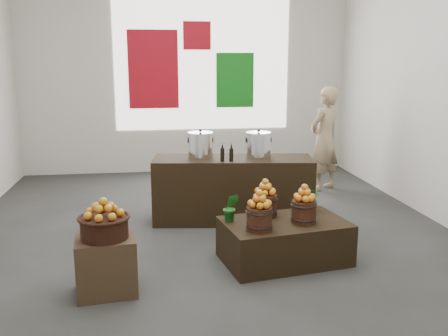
{
  "coord_description": "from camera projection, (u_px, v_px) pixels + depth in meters",
  "views": [
    {
      "loc": [
        -0.64,
        -5.81,
        2.07
      ],
      "look_at": [
        0.14,
        -0.4,
        0.88
      ],
      "focal_mm": 40.0,
      "sensor_mm": 36.0,
      "label": 1
    }
  ],
  "objects": [
    {
      "name": "apples_in_bucket_front_right",
      "position": [
        304.0,
        193.0,
        5.06
      ],
      "size": [
        0.19,
        0.19,
        0.17
      ],
      "primitive_type": null,
      "color": "#AE050E",
      "rests_on": "apple_bucket_front_right"
    },
    {
      "name": "wicker_basket",
      "position": [
        104.0,
        228.0,
        4.41
      ],
      "size": [
        0.42,
        0.42,
        0.19
      ],
      "primitive_type": "cylinder",
      "color": "black",
      "rests_on": "crate"
    },
    {
      "name": "deco_red_upper",
      "position": [
        197.0,
        36.0,
        9.0
      ],
      "size": [
        0.5,
        0.04,
        0.5
      ],
      "primitive_type": "cube",
      "color": "maroon",
      "rests_on": "back_wall"
    },
    {
      "name": "apples_in_bucket_front_left",
      "position": [
        259.0,
        199.0,
        4.83
      ],
      "size": [
        0.19,
        0.19,
        0.17
      ],
      "primitive_type": null,
      "color": "#AE050E",
      "rests_on": "apple_bucket_front_left"
    },
    {
      "name": "oil_cruets",
      "position": [
        234.0,
        152.0,
        6.19
      ],
      "size": [
        0.15,
        0.07,
        0.23
      ],
      "primitive_type": null,
      "rotation": [
        0.0,
        0.0,
        -0.13
      ],
      "color": "black",
      "rests_on": "counter"
    },
    {
      "name": "crate",
      "position": [
        106.0,
        265.0,
        4.48
      ],
      "size": [
        0.57,
        0.49,
        0.52
      ],
      "primitive_type": "cube",
      "rotation": [
        0.0,
        0.0,
        0.11
      ],
      "color": "#452F20",
      "rests_on": "ground"
    },
    {
      "name": "apple_bucket_rear",
      "position": [
        265.0,
        205.0,
        5.32
      ],
      "size": [
        0.25,
        0.25,
        0.23
      ],
      "primitive_type": "cylinder",
      "color": "#3B1E10",
      "rests_on": "display_table"
    },
    {
      "name": "deco_green_right",
      "position": [
        235.0,
        80.0,
        9.27
      ],
      "size": [
        0.7,
        0.04,
        1.0
      ],
      "primitive_type": "cube",
      "color": "#106814",
      "rests_on": "back_wall"
    },
    {
      "name": "display_table",
      "position": [
        284.0,
        241.0,
        5.21
      ],
      "size": [
        1.38,
        0.98,
        0.44
      ],
      "primitive_type": "cube",
      "rotation": [
        0.0,
        0.0,
        0.17
      ],
      "color": "black",
      "rests_on": "ground"
    },
    {
      "name": "stock_pot_center",
      "position": [
        258.0,
        146.0,
        6.38
      ],
      "size": [
        0.32,
        0.32,
        0.32
      ],
      "primitive_type": "cylinder",
      "color": "silver",
      "rests_on": "counter"
    },
    {
      "name": "ground",
      "position": [
        208.0,
        232.0,
        6.15
      ],
      "size": [
        7.0,
        7.0,
        0.0
      ],
      "primitive_type": "plane",
      "color": "#323230",
      "rests_on": "ground"
    },
    {
      "name": "herb_garnish_left",
      "position": [
        231.0,
        208.0,
        5.13
      ],
      "size": [
        0.18,
        0.16,
        0.3
      ],
      "primitive_type": "imported",
      "rotation": [
        0.0,
        0.0,
        -0.19
      ],
      "color": "#135A15",
      "rests_on": "display_table"
    },
    {
      "name": "apple_bucket_front_right",
      "position": [
        304.0,
        212.0,
        5.1
      ],
      "size": [
        0.25,
        0.25,
        0.23
      ],
      "primitive_type": "cylinder",
      "color": "#3B1E10",
      "rests_on": "display_table"
    },
    {
      "name": "shopper",
      "position": [
        324.0,
        139.0,
        7.98
      ],
      "size": [
        0.73,
        0.66,
        1.67
      ],
      "primitive_type": "imported",
      "rotation": [
        0.0,
        0.0,
        3.7
      ],
      "color": "#A08762",
      "rests_on": "ground"
    },
    {
      "name": "apples_in_bucket_rear",
      "position": [
        265.0,
        187.0,
        5.28
      ],
      "size": [
        0.19,
        0.19,
        0.17
      ],
      "primitive_type": null,
      "color": "#AE050E",
      "rests_on": "apple_bucket_rear"
    },
    {
      "name": "deco_red_left",
      "position": [
        153.0,
        69.0,
        9.02
      ],
      "size": [
        0.9,
        0.04,
        1.4
      ],
      "primitive_type": "cube",
      "color": "maroon",
      "rests_on": "back_wall"
    },
    {
      "name": "apples_in_basket",
      "position": [
        103.0,
        208.0,
        4.37
      ],
      "size": [
        0.33,
        0.33,
        0.18
      ],
      "primitive_type": null,
      "color": "#AE050E",
      "rests_on": "wicker_basket"
    },
    {
      "name": "counter",
      "position": [
        233.0,
        189.0,
        6.5
      ],
      "size": [
        2.11,
        0.91,
        0.84
      ],
      "primitive_type": "cube",
      "rotation": [
        0.0,
        0.0,
        -0.13
      ],
      "color": "black",
      "rests_on": "ground"
    },
    {
      "name": "back_wall",
      "position": [
        186.0,
        64.0,
        9.11
      ],
      "size": [
        6.0,
        0.04,
        4.0
      ],
      "primitive_type": "cube",
      "color": "beige",
      "rests_on": "ground"
    },
    {
      "name": "herb_garnish_right",
      "position": [
        308.0,
        200.0,
        5.47
      ],
      "size": [
        0.29,
        0.27,
        0.27
      ],
      "primitive_type": "imported",
      "rotation": [
        0.0,
        0.0,
        0.27
      ],
      "color": "#135A15",
      "rests_on": "display_table"
    },
    {
      "name": "back_opening",
      "position": [
        203.0,
        64.0,
        9.13
      ],
      "size": [
        3.2,
        0.02,
        2.4
      ],
      "primitive_type": "cube",
      "color": "white",
      "rests_on": "back_wall"
    },
    {
      "name": "apple_bucket_front_left",
      "position": [
        259.0,
        219.0,
        4.87
      ],
      "size": [
        0.25,
        0.25,
        0.23
      ],
      "primitive_type": "cylinder",
      "color": "#3B1E10",
      "rests_on": "display_table"
    },
    {
      "name": "stock_pot_left",
      "position": [
        201.0,
        146.0,
        6.38
      ],
      "size": [
        0.32,
        0.32,
        0.32
      ],
      "primitive_type": "cylinder",
      "color": "silver",
      "rests_on": "counter"
    }
  ]
}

